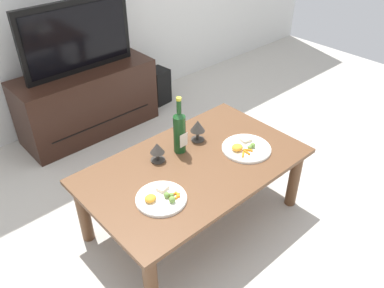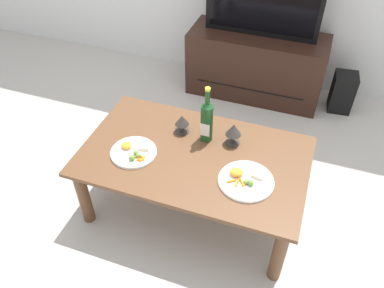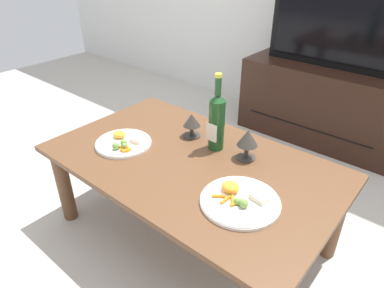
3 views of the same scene
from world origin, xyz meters
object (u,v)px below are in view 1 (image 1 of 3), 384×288
at_px(floor_speaker, 158,86).
at_px(wine_bottle, 179,131).
at_px(tv_screen, 77,37).
at_px(dining_table, 194,173).
at_px(dinner_plate_right, 246,148).
at_px(goblet_right, 198,127).
at_px(goblet_left, 157,149).
at_px(dinner_plate_left, 161,198).
at_px(tv_stand, 88,101).

xyz_separation_m(floor_speaker, wine_bottle, (-0.76, -1.20, 0.42)).
xyz_separation_m(tv_screen, wine_bottle, (-0.05, -1.19, -0.22)).
xyz_separation_m(dining_table, dinner_plate_right, (0.32, -0.10, 0.08)).
bearing_deg(goblet_right, dining_table, -137.02).
xyz_separation_m(dining_table, floor_speaker, (0.78, 1.35, -0.21)).
bearing_deg(goblet_left, wine_bottle, -4.85).
bearing_deg(goblet_left, floor_speaker, 52.27).
height_order(goblet_left, goblet_right, goblet_right).
xyz_separation_m(floor_speaker, dinner_plate_left, (-1.10, -1.45, 0.29)).
distance_m(tv_screen, wine_bottle, 1.21).
height_order(wine_bottle, dinner_plate_right, wine_bottle).
height_order(goblet_left, dinner_plate_left, goblet_left).
bearing_deg(wine_bottle, goblet_left, 175.15).
xyz_separation_m(dining_table, goblet_left, (-0.13, 0.16, 0.15)).
xyz_separation_m(tv_screen, dinner_plate_left, (-0.39, -1.45, -0.35)).
relative_size(wine_bottle, dinner_plate_right, 1.21).
bearing_deg(goblet_right, wine_bottle, -175.15).
bearing_deg(goblet_left, goblet_right, 0.00).
bearing_deg(dining_table, goblet_left, 128.75).
distance_m(tv_stand, floor_speaker, 0.72).
bearing_deg(wine_bottle, goblet_right, 4.85).
bearing_deg(tv_stand, tv_screen, -90.00).
relative_size(tv_stand, floor_speaker, 3.37).
height_order(floor_speaker, dinner_plate_left, dinner_plate_left).
distance_m(dining_table, goblet_right, 0.29).
distance_m(tv_stand, wine_bottle, 1.24).
distance_m(floor_speaker, dinner_plate_left, 1.85).
bearing_deg(dinner_plate_left, tv_stand, 75.00).
distance_m(goblet_right, dinner_plate_left, 0.57).
bearing_deg(wine_bottle, tv_screen, 87.81).
relative_size(tv_screen, wine_bottle, 2.47).
xyz_separation_m(goblet_left, dinner_plate_right, (0.45, -0.27, -0.07)).
height_order(dinner_plate_left, dinner_plate_right, dinner_plate_right).
height_order(tv_stand, goblet_left, goblet_left).
bearing_deg(wine_bottle, floor_speaker, 57.53).
height_order(dining_table, dinner_plate_right, dinner_plate_right).
bearing_deg(tv_stand, dining_table, -92.88).
relative_size(goblet_right, dinner_plate_left, 0.53).
bearing_deg(goblet_right, dinner_plate_right, -61.96).
distance_m(tv_screen, floor_speaker, 0.96).
relative_size(tv_stand, goblet_left, 9.26).
bearing_deg(goblet_right, tv_stand, 95.25).
xyz_separation_m(dining_table, goblet_right, (0.18, 0.16, 0.16)).
xyz_separation_m(wine_bottle, goblet_left, (-0.15, 0.01, -0.06)).
distance_m(dining_table, goblet_left, 0.26).
bearing_deg(floor_speaker, goblet_left, -133.17).
height_order(dining_table, tv_stand, tv_stand).
height_order(dining_table, tv_screen, tv_screen).
xyz_separation_m(floor_speaker, goblet_left, (-0.92, -1.18, 0.35)).
height_order(floor_speaker, wine_bottle, wine_bottle).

